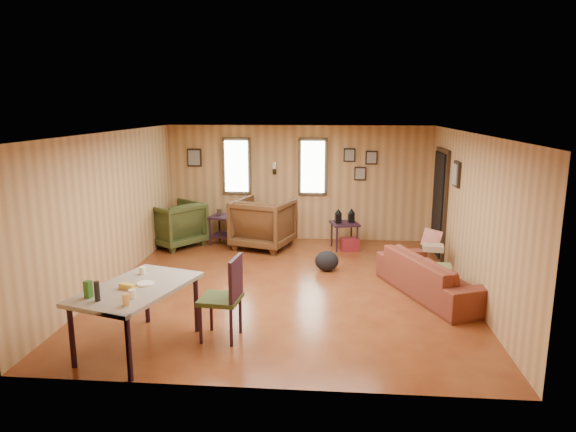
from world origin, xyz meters
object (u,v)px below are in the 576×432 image
at_px(sofa, 434,269).
at_px(side_table, 345,221).
at_px(recliner_green, 175,222).
at_px(recliner_brown, 263,221).
at_px(dining_table, 136,292).
at_px(end_table, 225,225).

distance_m(sofa, side_table, 2.78).
relative_size(recliner_green, side_table, 1.21).
bearing_deg(side_table, recliner_brown, -178.62).
xyz_separation_m(recliner_brown, dining_table, (-0.88, -4.48, 0.15)).
height_order(end_table, side_table, side_table).
distance_m(recliner_green, side_table, 3.41).
bearing_deg(end_table, side_table, -3.75).
height_order(recliner_green, dining_table, recliner_green).
xyz_separation_m(recliner_brown, recliner_green, (-1.80, -0.03, -0.05)).
xyz_separation_m(recliner_brown, side_table, (1.61, 0.04, 0.01)).
height_order(sofa, recliner_green, recliner_green).
height_order(recliner_brown, side_table, recliner_brown).
bearing_deg(recliner_green, recliner_brown, 127.68).
bearing_deg(side_table, sofa, -62.61).
xyz_separation_m(recliner_green, dining_table, (0.92, -4.45, 0.20)).
bearing_deg(recliner_green, end_table, 139.88).
height_order(recliner_green, side_table, recliner_green).
xyz_separation_m(sofa, dining_table, (-3.77, -2.06, 0.28)).
distance_m(sofa, recliner_brown, 3.77).
bearing_deg(dining_table, recliner_green, 118.80).
distance_m(sofa, dining_table, 4.30).
xyz_separation_m(recliner_green, end_table, (0.98, 0.23, -0.09)).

